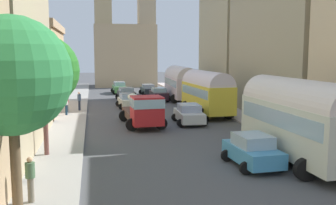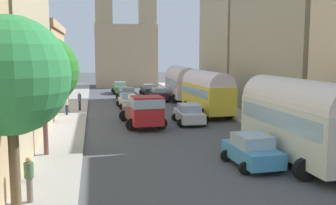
{
  "view_description": "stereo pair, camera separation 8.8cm",
  "coord_description": "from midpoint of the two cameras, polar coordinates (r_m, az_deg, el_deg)",
  "views": [
    {
      "loc": [
        -5.4,
        -7.39,
        5.53
      ],
      "look_at": [
        0.0,
        20.18,
        1.92
      ],
      "focal_mm": 41.3,
      "sensor_mm": 36.0,
      "label": 1
    },
    {
      "loc": [
        -5.32,
        -7.41,
        5.53
      ],
      "look_at": [
        0.0,
        20.18,
        1.92
      ],
      "focal_mm": 41.3,
      "sensor_mm": 36.0,
      "label": 2
    }
  ],
  "objects": [
    {
      "name": "parked_bus_2",
      "position": [
        45.48,
        1.97,
        3.09
      ],
      "size": [
        3.53,
        9.13,
        3.98
      ],
      "color": "silver",
      "rests_on": "ground"
    },
    {
      "name": "parked_bus_1",
      "position": [
        34.59,
        5.82,
        1.73
      ],
      "size": [
        3.47,
        8.1,
        3.95
      ],
      "color": "yellow",
      "rests_on": "ground"
    },
    {
      "name": "pedestrian_2",
      "position": [
        36.74,
        -14.61,
        0.07
      ],
      "size": [
        0.4,
        0.4,
        1.81
      ],
      "color": "#444E4B",
      "rests_on": "ground"
    },
    {
      "name": "car_4",
      "position": [
        30.41,
        3.21,
        -1.68
      ],
      "size": [
        2.5,
        4.31,
        1.54
      ],
      "color": "silver",
      "rests_on": "ground"
    },
    {
      "name": "roadside_tree_1",
      "position": [
        21.17,
        -17.85,
        4.48
      ],
      "size": [
        3.71,
        3.71,
        6.47
      ],
      "color": "brown",
      "rests_on": "ground"
    },
    {
      "name": "car_3",
      "position": [
        19.43,
        12.41,
        -6.96
      ],
      "size": [
        2.45,
        3.7,
        1.6
      ],
      "color": "#4392C4",
      "rests_on": "ground"
    },
    {
      "name": "distant_church",
      "position": [
        65.14,
        -6.25,
        7.94
      ],
      "size": [
        10.02,
        6.81,
        18.1
      ],
      "color": "tan",
      "rests_on": "ground"
    },
    {
      "name": "sidewalk_right",
      "position": [
        37.04,
        9.12,
        -1.25
      ],
      "size": [
        2.5,
        70.0,
        0.14
      ],
      "primitive_type": "cube",
      "color": "#AEA2A5",
      "rests_on": "ground"
    },
    {
      "name": "car_1",
      "position": [
        45.74,
        -6.06,
        1.3
      ],
      "size": [
        2.46,
        3.79,
        1.52
      ],
      "color": "black",
      "rests_on": "ground"
    },
    {
      "name": "car_6",
      "position": [
        51.36,
        -2.83,
        1.94
      ],
      "size": [
        2.26,
        3.94,
        1.42
      ],
      "color": "#282D31",
      "rests_on": "ground"
    },
    {
      "name": "cargo_truck_0",
      "position": [
        28.86,
        -3.54,
        -1.1
      ],
      "size": [
        3.24,
        6.84,
        2.47
      ],
      "color": "red",
      "rests_on": "ground"
    },
    {
      "name": "pedestrian_0",
      "position": [
        15.06,
        -19.64,
        -10.45
      ],
      "size": [
        0.46,
        0.46,
        1.82
      ],
      "color": "#6D6554",
      "rests_on": "ground"
    },
    {
      "name": "roadside_tree_0",
      "position": [
        13.08,
        -22.14,
        3.63
      ],
      "size": [
        3.8,
        3.8,
        6.73
      ],
      "color": "brown",
      "rests_on": "ground"
    },
    {
      "name": "ground_plane",
      "position": [
        35.25,
        -2.03,
        -1.71
      ],
      "size": [
        154.0,
        154.0,
        0.0
      ],
      "primitive_type": "plane",
      "color": "#4C4D50"
    },
    {
      "name": "sidewalk_left",
      "position": [
        34.88,
        -13.88,
        -1.9
      ],
      "size": [
        2.5,
        70.0,
        0.14
      ],
      "primitive_type": "cube",
      "color": "#A6A39C",
      "rests_on": "ground"
    },
    {
      "name": "building_right_3",
      "position": [
        47.3,
        9.54,
        9.07
      ],
      "size": [
        5.65,
        10.88,
        14.07
      ],
      "color": "tan",
      "rests_on": "ground"
    },
    {
      "name": "car_5",
      "position": [
        44.91,
        -1.28,
        1.25
      ],
      "size": [
        2.27,
        4.25,
        1.54
      ],
      "color": "#2D1A23",
      "rests_on": "ground"
    },
    {
      "name": "building_right_2",
      "position": [
        35.02,
        16.9,
        8.28
      ],
      "size": [
        5.23,
        14.34,
        12.55
      ],
      "color": "tan",
      "rests_on": "ground"
    },
    {
      "name": "car_2",
      "position": [
        53.55,
        -7.06,
        2.2
      ],
      "size": [
        2.29,
        4.41,
        1.61
      ],
      "color": "#52994B",
      "rests_on": "ground"
    },
    {
      "name": "parked_bus_0",
      "position": [
        20.41,
        18.77,
        -2.02
      ],
      "size": [
        3.46,
        8.5,
        4.26
      ],
      "color": "beige",
      "rests_on": "ground"
    },
    {
      "name": "car_0",
      "position": [
        39.39,
        -5.9,
        0.3
      ],
      "size": [
        2.3,
        3.72,
        1.48
      ],
      "color": "silver",
      "rests_on": "ground"
    },
    {
      "name": "pedestrian_1",
      "position": [
        34.9,
        -14.69,
        -0.33
      ],
      "size": [
        0.37,
        0.37,
        1.77
      ],
      "color": "#173149",
      "rests_on": "ground"
    },
    {
      "name": "pedestrian_3",
      "position": [
        37.39,
        -12.86,
        0.31
      ],
      "size": [
        0.46,
        0.46,
        1.88
      ],
      "color": "#252E41",
      "rests_on": "ground"
    },
    {
      "name": "building_left_2",
      "position": [
        39.05,
        -18.6,
        4.93
      ],
      "size": [
        4.49,
        13.88,
        8.26
      ],
      "color": "tan",
      "rests_on": "ground"
    }
  ]
}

